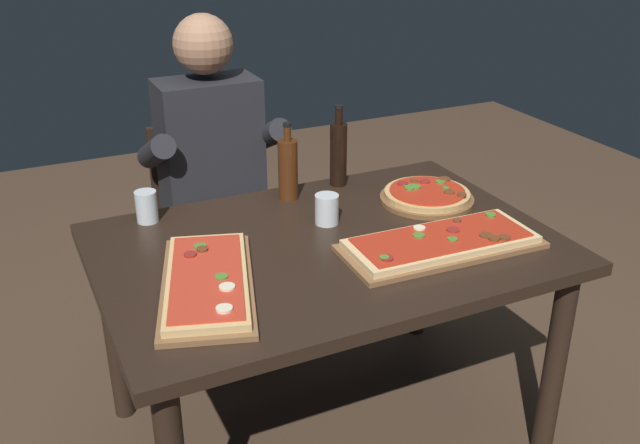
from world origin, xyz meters
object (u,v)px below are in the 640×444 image
(dining_table, at_px, (327,270))
(tumbler_far_side, at_px, (327,209))
(pizza_rectangular_front, at_px, (441,243))
(oil_bottle_amber, at_px, (288,168))
(seated_diner, at_px, (215,171))
(pizza_rectangular_left, at_px, (207,281))
(tumbler_near_camera, at_px, (147,208))
(wine_bottle_dark, at_px, (338,152))
(diner_chair, at_px, (210,219))
(pizza_round_far, at_px, (427,196))

(dining_table, bearing_deg, tumbler_far_side, 64.41)
(pizza_rectangular_front, height_order, oil_bottle_amber, oil_bottle_amber)
(seated_diner, bearing_deg, pizza_rectangular_left, -109.12)
(tumbler_near_camera, bearing_deg, wine_bottle_dark, 1.65)
(pizza_rectangular_left, height_order, diner_chair, diner_chair)
(pizza_round_far, bearing_deg, tumbler_far_side, -178.13)
(pizza_rectangular_front, height_order, pizza_rectangular_left, same)
(pizza_round_far, distance_m, tumbler_far_side, 0.40)
(pizza_rectangular_left, distance_m, wine_bottle_dark, 0.85)
(diner_chair, xyz_separation_m, seated_diner, (0.00, -0.12, 0.26))
(pizza_round_far, distance_m, seated_diner, 0.83)
(dining_table, xyz_separation_m, wine_bottle_dark, (0.25, 0.42, 0.22))
(pizza_rectangular_front, distance_m, seated_diner, 1.01)
(oil_bottle_amber, distance_m, seated_diner, 0.41)
(dining_table, relative_size, seated_diner, 1.05)
(pizza_rectangular_front, xyz_separation_m, seated_diner, (-0.42, 0.92, -0.02))
(wine_bottle_dark, bearing_deg, dining_table, -120.78)
(pizza_rectangular_front, distance_m, oil_bottle_amber, 0.63)
(pizza_rectangular_front, height_order, tumbler_far_side, tumbler_far_side)
(tumbler_near_camera, xyz_separation_m, tumbler_far_side, (0.53, -0.26, 0.00))
(oil_bottle_amber, distance_m, tumbler_near_camera, 0.50)
(tumbler_far_side, bearing_deg, pizza_round_far, 1.87)
(pizza_round_far, xyz_separation_m, tumbler_near_camera, (-0.92, 0.25, 0.03))
(pizza_rectangular_front, bearing_deg, wine_bottle_dark, 94.59)
(dining_table, bearing_deg, pizza_rectangular_front, -32.04)
(wine_bottle_dark, height_order, diner_chair, wine_bottle_dark)
(pizza_round_far, height_order, diner_chair, diner_chair)
(oil_bottle_amber, distance_m, tumbler_far_side, 0.25)
(pizza_round_far, bearing_deg, oil_bottle_amber, 151.56)
(pizza_rectangular_front, bearing_deg, tumbler_far_side, 126.48)
(pizza_rectangular_left, bearing_deg, pizza_rectangular_front, -6.35)
(dining_table, bearing_deg, wine_bottle_dark, 59.22)
(wine_bottle_dark, distance_m, tumbler_near_camera, 0.72)
(dining_table, relative_size, tumbler_far_side, 14.21)
(oil_bottle_amber, xyz_separation_m, tumbler_far_side, (0.03, -0.24, -0.06))
(pizza_rectangular_front, bearing_deg, tumbler_near_camera, 142.61)
(tumbler_far_side, distance_m, seated_diner, 0.64)
(dining_table, bearing_deg, oil_bottle_amber, 85.30)
(dining_table, xyz_separation_m, seated_diner, (-0.12, 0.74, 0.10))
(wine_bottle_dark, height_order, oil_bottle_amber, wine_bottle_dark)
(dining_table, distance_m, pizza_round_far, 0.49)
(wine_bottle_dark, relative_size, tumbler_near_camera, 2.85)
(diner_chair, bearing_deg, tumbler_near_camera, -126.34)
(pizza_round_far, bearing_deg, pizza_rectangular_left, -164.09)
(seated_diner, bearing_deg, pizza_round_far, -45.49)
(pizza_rectangular_front, bearing_deg, seated_diner, 114.53)
(pizza_round_far, height_order, tumbler_far_side, tumbler_far_side)
(oil_bottle_amber, xyz_separation_m, seated_diner, (-0.16, 0.36, -0.11))
(pizza_rectangular_left, relative_size, pizza_round_far, 1.85)
(pizza_rectangular_left, distance_m, tumbler_near_camera, 0.50)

